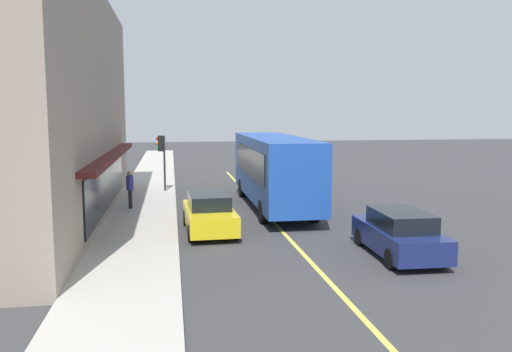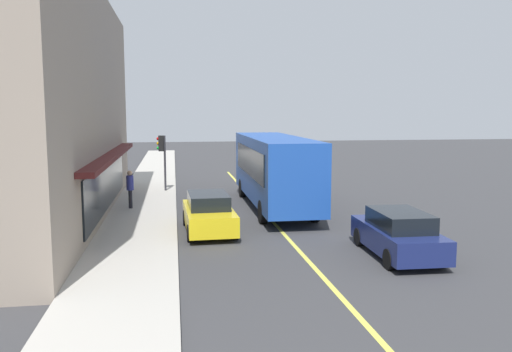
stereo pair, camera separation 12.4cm
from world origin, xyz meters
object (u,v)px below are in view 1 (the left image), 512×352
at_px(traffic_light, 161,150).
at_px(pedestrian_at_corner, 130,186).
at_px(bus, 274,168).
at_px(car_yellow, 209,213).
at_px(car_navy, 399,234).

relative_size(traffic_light, pedestrian_at_corner, 1.77).
bearing_deg(traffic_light, bus, -135.49).
height_order(traffic_light, car_yellow, traffic_light).
xyz_separation_m(car_navy, pedestrian_at_corner, (9.35, 9.29, 0.50)).
distance_m(bus, pedestrian_at_corner, 6.96).
xyz_separation_m(traffic_light, pedestrian_at_corner, (-5.47, 1.40, -1.29)).
xyz_separation_m(bus, car_navy, (-9.21, -2.37, -1.24)).
height_order(bus, car_navy, bus).
distance_m(bus, car_navy, 9.59).
relative_size(traffic_light, car_navy, 0.74).
relative_size(car_navy, car_yellow, 1.00).
height_order(car_navy, car_yellow, same).
height_order(bus, pedestrian_at_corner, bus).
bearing_deg(traffic_light, car_navy, -151.98).
xyz_separation_m(bus, traffic_light, (5.61, 5.51, 0.55)).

